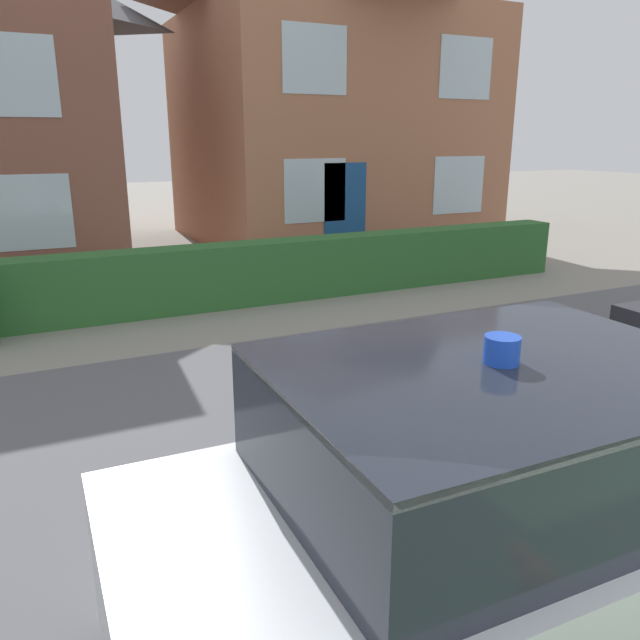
{
  "coord_description": "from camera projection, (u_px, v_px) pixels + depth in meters",
  "views": [
    {
      "loc": [
        -2.64,
        0.56,
        2.61
      ],
      "look_at": [
        -0.33,
        5.35,
        1.05
      ],
      "focal_mm": 35.0,
      "sensor_mm": 36.0,
      "label": 1
    }
  ],
  "objects": [
    {
      "name": "house_right",
      "position": [
        326.0,
        75.0,
        15.78
      ],
      "size": [
        7.06,
        6.76,
        8.08
      ],
      "color": "#A86B4C",
      "rests_on": "ground"
    },
    {
      "name": "police_car",
      "position": [
        514.0,
        510.0,
        3.2
      ],
      "size": [
        4.15,
        1.83,
        1.72
      ],
      "rotation": [
        0.0,
        0.0,
        -0.02
      ],
      "color": "black",
      "rests_on": "road_strip"
    },
    {
      "name": "garden_hedge",
      "position": [
        182.0,
        280.0,
        9.63
      ],
      "size": [
        14.53,
        0.57,
        0.99
      ],
      "primitive_type": "cube",
      "color": "#2D662D",
      "rests_on": "ground"
    },
    {
      "name": "road_strip",
      "position": [
        389.0,
        452.0,
        5.37
      ],
      "size": [
        28.0,
        6.8,
        0.01
      ],
      "primitive_type": "cube",
      "color": "#5B5B60",
      "rests_on": "ground"
    }
  ]
}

